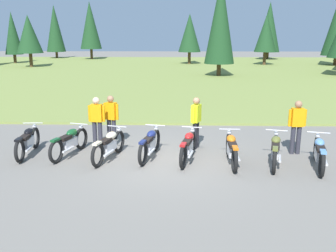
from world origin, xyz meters
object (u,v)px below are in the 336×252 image
(motorcycle_black, at_px, (28,141))
(rider_in_hivis_vest, at_px, (196,120))
(motorcycle_sky_blue, at_px, (319,153))
(rider_with_back_turned, at_px, (97,119))
(motorcycle_orange, at_px, (232,149))
(rider_checking_bike, at_px, (111,117))
(motorcycle_red, at_px, (188,146))
(rider_near_row_end, at_px, (297,124))
(motorcycle_cream, at_px, (109,145))
(motorcycle_navy, at_px, (150,144))
(motorcycle_olive, at_px, (275,150))
(motorcycle_british_green, at_px, (70,142))

(motorcycle_black, distance_m, rider_in_hivis_vest, 5.25)
(motorcycle_sky_blue, bearing_deg, rider_with_back_turned, 165.44)
(motorcycle_orange, xyz_separation_m, rider_checking_bike, (-3.74, 1.73, 0.51))
(rider_with_back_turned, xyz_separation_m, rider_in_hivis_vest, (3.19, 0.03, 0.00))
(motorcycle_red, distance_m, motorcycle_sky_blue, 3.64)
(motorcycle_red, distance_m, rider_near_row_end, 3.44)
(motorcycle_orange, distance_m, rider_with_back_turned, 4.40)
(motorcycle_black, bearing_deg, rider_with_back_turned, 21.63)
(motorcycle_cream, distance_m, motorcycle_navy, 1.21)
(motorcycle_cream, bearing_deg, rider_near_row_end, 6.68)
(motorcycle_sky_blue, relative_size, rider_near_row_end, 1.23)
(motorcycle_black, relative_size, motorcycle_cream, 1.03)
(rider_in_hivis_vest, xyz_separation_m, rider_near_row_end, (3.05, -0.49, 0.00))
(rider_with_back_turned, bearing_deg, rider_checking_bike, 39.22)
(motorcycle_olive, relative_size, rider_checking_bike, 1.23)
(motorcycle_black, height_order, motorcycle_navy, same)
(motorcycle_black, relative_size, motorcycle_red, 1.01)
(motorcycle_sky_blue, bearing_deg, motorcycle_navy, 171.10)
(rider_with_back_turned, xyz_separation_m, rider_near_row_end, (6.24, -0.46, 0.00))
(motorcycle_red, relative_size, rider_near_row_end, 1.24)
(motorcycle_black, bearing_deg, motorcycle_navy, -2.53)
(motorcycle_red, height_order, rider_in_hivis_vest, rider_in_hivis_vest)
(motorcycle_black, bearing_deg, motorcycle_olive, -5.34)
(motorcycle_navy, bearing_deg, rider_near_row_end, 6.26)
(rider_with_back_turned, bearing_deg, motorcycle_olive, -15.33)
(rider_near_row_end, bearing_deg, rider_in_hivis_vest, 170.80)
(motorcycle_black, bearing_deg, rider_near_row_end, 2.25)
(motorcycle_orange, bearing_deg, motorcycle_british_green, 173.17)
(motorcycle_sky_blue, xyz_separation_m, rider_with_back_turned, (-6.51, 1.69, 0.51))
(motorcycle_sky_blue, distance_m, rider_checking_bike, 6.45)
(motorcycle_cream, bearing_deg, rider_with_back_turned, 117.40)
(rider_in_hivis_vest, bearing_deg, motorcycle_black, -171.01)
(motorcycle_black, bearing_deg, motorcycle_orange, -5.74)
(motorcycle_navy, height_order, rider_in_hivis_vest, rider_in_hivis_vest)
(motorcycle_black, relative_size, motorcycle_navy, 1.01)
(motorcycle_cream, distance_m, rider_checking_bike, 1.55)
(motorcycle_black, height_order, rider_in_hivis_vest, rider_in_hivis_vest)
(motorcycle_british_green, relative_size, rider_near_row_end, 1.23)
(motorcycle_navy, distance_m, rider_checking_bike, 1.95)
(motorcycle_olive, bearing_deg, motorcycle_sky_blue, -10.94)
(rider_checking_bike, bearing_deg, rider_with_back_turned, -140.78)
(motorcycle_cream, distance_m, rider_with_back_turned, 1.36)
(motorcycle_black, height_order, rider_near_row_end, rider_near_row_end)
(motorcycle_red, bearing_deg, rider_in_hivis_vest, 76.93)
(motorcycle_black, bearing_deg, motorcycle_sky_blue, -6.10)
(motorcycle_cream, relative_size, motorcycle_red, 0.99)
(motorcycle_cream, relative_size, motorcycle_sky_blue, 1.00)
(rider_in_hivis_vest, bearing_deg, motorcycle_orange, -56.31)
(motorcycle_orange, height_order, rider_with_back_turned, rider_with_back_turned)
(motorcycle_black, relative_size, rider_in_hivis_vest, 1.26)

